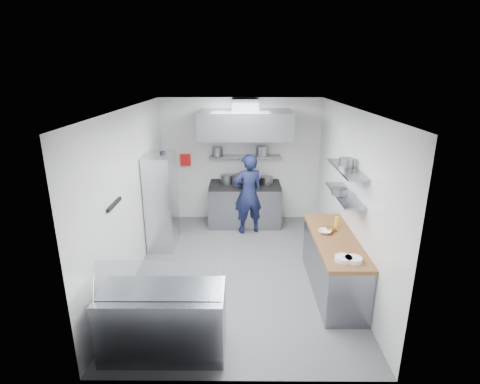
{
  "coord_description": "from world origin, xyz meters",
  "views": [
    {
      "loc": [
        0.04,
        -5.87,
        3.35
      ],
      "look_at": [
        0.0,
        0.6,
        1.25
      ],
      "focal_mm": 28.0,
      "sensor_mm": 36.0,
      "label": 1
    }
  ],
  "objects_px": {
    "chef": "(248,194)",
    "wire_rack": "(162,201)",
    "gas_range": "(245,205)",
    "display_case": "(164,321)"
  },
  "relations": [
    {
      "from": "chef",
      "to": "wire_rack",
      "type": "distance_m",
      "value": 1.81
    },
    {
      "from": "chef",
      "to": "wire_rack",
      "type": "bearing_deg",
      "value": 1.66
    },
    {
      "from": "chef",
      "to": "wire_rack",
      "type": "height_order",
      "value": "wire_rack"
    },
    {
      "from": "display_case",
      "to": "wire_rack",
      "type": "bearing_deg",
      "value": 101.32
    },
    {
      "from": "wire_rack",
      "to": "display_case",
      "type": "distance_m",
      "value": 3.12
    },
    {
      "from": "gas_range",
      "to": "chef",
      "type": "bearing_deg",
      "value": -81.23
    },
    {
      "from": "chef",
      "to": "display_case",
      "type": "bearing_deg",
      "value": 54.96
    },
    {
      "from": "gas_range",
      "to": "wire_rack",
      "type": "relative_size",
      "value": 0.86
    },
    {
      "from": "wire_rack",
      "to": "gas_range",
      "type": "bearing_deg",
      "value": 33.46
    },
    {
      "from": "chef",
      "to": "display_case",
      "type": "relative_size",
      "value": 1.15
    }
  ]
}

